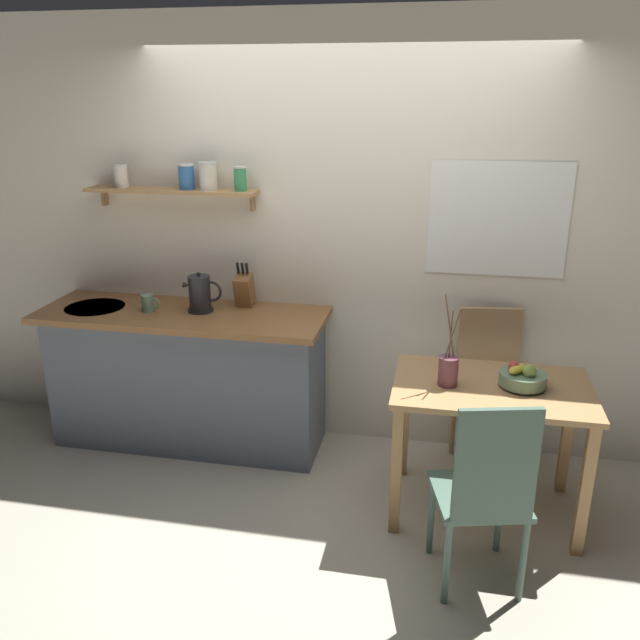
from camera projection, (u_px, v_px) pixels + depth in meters
ground_plane at (328, 482)px, 3.96m from camera, size 14.00×14.00×0.00m
back_wall at (380, 242)px, 4.07m from camera, size 6.80×0.11×2.70m
kitchen_counter at (188, 376)px, 4.28m from camera, size 1.83×0.63×0.93m
wall_shelf at (181, 183)px, 4.03m from camera, size 1.10×0.20×0.30m
dining_table at (490, 407)px, 3.49m from camera, size 1.04×0.67×0.78m
dining_chair_near at (486, 489)px, 2.94m from camera, size 0.50×0.49×1.01m
dining_chair_far at (489, 384)px, 4.00m from camera, size 0.49×0.46×1.00m
fruit_bowl at (522, 377)px, 3.41m from camera, size 0.24×0.24×0.14m
twig_vase at (448, 370)px, 3.42m from camera, size 0.11×0.11×0.50m
electric_kettle at (200, 294)px, 4.08m from camera, size 0.25×0.16×0.25m
knife_block at (244, 289)px, 4.17m from camera, size 0.11×0.17×0.30m
coffee_mug_by_sink at (148, 303)px, 4.10m from camera, size 0.12×0.08×0.11m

